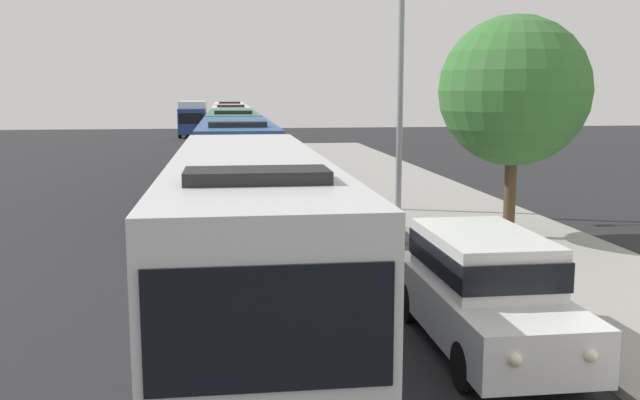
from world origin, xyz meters
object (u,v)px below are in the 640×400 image
(box_truck_oncoming, at_px, (193,117))
(streetlamp_mid, at_px, (401,66))
(bus_fourth_in_line, at_px, (231,126))
(white_suv, at_px, (483,286))
(bus_second_in_line, at_px, (237,161))
(bus_middle, at_px, (233,138))
(bus_lead, at_px, (249,234))
(roadside_tree, at_px, (514,91))
(bus_rear, at_px, (230,119))

(box_truck_oncoming, relative_size, streetlamp_mid, 0.91)
(bus_fourth_in_line, bearing_deg, white_suv, -84.66)
(bus_second_in_line, distance_m, bus_middle, 12.27)
(bus_lead, bearing_deg, roadside_tree, 40.61)
(bus_middle, height_order, roadside_tree, roadside_tree)
(bus_rear, relative_size, box_truck_oncoming, 1.61)
(bus_lead, relative_size, bus_middle, 0.97)
(bus_rear, bearing_deg, bus_second_in_line, -90.00)
(bus_lead, relative_size, bus_fourth_in_line, 1.00)
(streetlamp_mid, height_order, roadside_tree, streetlamp_mid)
(bus_second_in_line, relative_size, bus_fourth_in_line, 0.93)
(bus_rear, relative_size, roadside_tree, 1.91)
(bus_second_in_line, xyz_separation_m, roadside_tree, (7.33, -6.59, 2.44))
(bus_fourth_in_line, xyz_separation_m, white_suv, (3.70, -39.54, -0.66))
(streetlamp_mid, bearing_deg, box_truck_oncoming, 101.54)
(bus_lead, height_order, white_suv, bus_lead)
(bus_lead, relative_size, bus_rear, 1.03)
(bus_middle, xyz_separation_m, streetlamp_mid, (5.40, -14.04, 3.26))
(bus_lead, xyz_separation_m, bus_rear, (-0.00, 50.73, -0.00))
(bus_rear, xyz_separation_m, white_suv, (3.70, -52.19, -0.66))
(bus_fourth_in_line, xyz_separation_m, box_truck_oncoming, (-3.30, 15.63, 0.01))
(bus_lead, height_order, bus_rear, same)
(roadside_tree, bearing_deg, bus_rear, 99.37)
(bus_rear, height_order, box_truck_oncoming, bus_rear)
(bus_middle, distance_m, box_truck_oncoming, 28.74)
(bus_lead, bearing_deg, streetlamp_mid, 64.09)
(white_suv, relative_size, roadside_tree, 0.83)
(bus_rear, bearing_deg, streetlamp_mid, -82.24)
(roadside_tree, bearing_deg, bus_fourth_in_line, 102.99)
(bus_second_in_line, bearing_deg, bus_fourth_in_line, 90.00)
(bus_middle, height_order, white_suv, bus_middle)
(box_truck_oncoming, distance_m, streetlamp_mid, 43.60)
(bus_middle, xyz_separation_m, roadside_tree, (7.33, -18.87, 2.44))
(bus_fourth_in_line, distance_m, roadside_tree, 32.71)
(box_truck_oncoming, distance_m, roadside_tree, 48.66)
(bus_second_in_line, bearing_deg, bus_lead, -90.00)
(bus_second_in_line, bearing_deg, roadside_tree, -41.97)
(box_truck_oncoming, bearing_deg, bus_middle, -83.40)
(box_truck_oncoming, height_order, roadside_tree, roadside_tree)
(bus_rear, xyz_separation_m, roadside_tree, (7.33, -44.44, 2.44))
(bus_lead, height_order, roadside_tree, roadside_tree)
(bus_middle, height_order, bus_fourth_in_line, same)
(bus_rear, xyz_separation_m, streetlamp_mid, (5.40, -39.62, 3.26))
(bus_fourth_in_line, height_order, white_suv, bus_fourth_in_line)
(box_truck_oncoming, bearing_deg, white_suv, -82.77)
(bus_middle, bearing_deg, bus_rear, 90.00)
(white_suv, xyz_separation_m, box_truck_oncoming, (-7.00, 55.17, 0.67))
(white_suv, bearing_deg, bus_second_in_line, 104.45)
(bus_lead, bearing_deg, box_truck_oncoming, 93.52)
(white_suv, xyz_separation_m, roadside_tree, (3.63, 7.75, 3.10))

